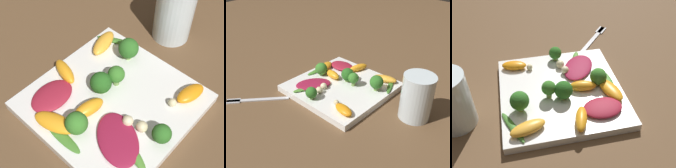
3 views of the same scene
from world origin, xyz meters
TOP-DOWN VIEW (x-y plane):
  - ground_plane at (0.00, 0.00)m, footprint 2.40×2.40m
  - plate at (0.00, 0.00)m, footprint 0.26×0.26m
  - drinking_glass at (0.22, 0.03)m, footprint 0.08×0.08m
  - fork at (-0.14, -0.21)m, footprint 0.12×0.14m
  - radicchio_leaf_0 at (-0.05, -0.06)m, footprint 0.11×0.12m
  - radicchio_leaf_1 at (-0.07, 0.08)m, footprint 0.08×0.06m
  - orange_segment_0 at (-0.02, 0.10)m, footprint 0.04×0.07m
  - orange_segment_1 at (0.08, 0.10)m, footprint 0.07×0.05m
  - orange_segment_2 at (-0.10, 0.03)m, footprint 0.05×0.08m
  - orange_segment_3 at (0.09, -0.09)m, footprint 0.06×0.04m
  - orange_segment_4 at (-0.05, 0.01)m, footprint 0.06×0.03m
  - broccoli_floret_0 at (-0.00, 0.03)m, footprint 0.04×0.04m
  - broccoli_floret_1 at (0.09, 0.04)m, footprint 0.04×0.04m
  - broccoli_floret_2 at (0.03, 0.02)m, footprint 0.03×0.03m
  - broccoli_floret_3 at (-0.08, 0.00)m, footprint 0.04×0.04m
  - broccoli_floret_4 at (-0.01, -0.11)m, footprint 0.03×0.03m
  - arugula_sprig_0 at (-0.11, 0.01)m, footprint 0.02×0.08m
  - arugula_sprig_1 at (0.11, 0.09)m, footprint 0.05×0.08m
  - arugula_sprig_2 at (-0.06, -0.10)m, footprint 0.03×0.06m
  - macadamia_nut_0 at (0.06, 0.10)m, footprint 0.01×0.01m
  - macadamia_nut_1 at (0.06, -0.08)m, footprint 0.01×0.01m
  - macadamia_nut_2 at (-0.01, -0.07)m, footprint 0.02×0.02m
  - macadamia_nut_3 at (-0.02, -0.05)m, footprint 0.02×0.02m

SIDE VIEW (x-z plane):
  - ground_plane at x=0.00m, z-range 0.00..0.00m
  - fork at x=-0.14m, z-range 0.00..0.01m
  - plate at x=0.00m, z-range 0.00..0.02m
  - arugula_sprig_0 at x=-0.11m, z-range 0.02..0.02m
  - arugula_sprig_1 at x=0.11m, z-range 0.02..0.02m
  - arugula_sprig_2 at x=-0.06m, z-range 0.02..0.03m
  - radicchio_leaf_0 at x=-0.05m, z-range 0.02..0.03m
  - macadamia_nut_0 at x=0.06m, z-range 0.02..0.03m
  - radicchio_leaf_1 at x=-0.07m, z-range 0.02..0.03m
  - macadamia_nut_1 at x=0.06m, z-range 0.02..0.03m
  - orange_segment_2 at x=-0.10m, z-range 0.02..0.03m
  - orange_segment_3 at x=0.09m, z-range 0.02..0.04m
  - macadamia_nut_3 at x=-0.02m, z-range 0.02..0.04m
  - orange_segment_1 at x=0.08m, z-range 0.02..0.04m
  - macadamia_nut_2 at x=-0.01m, z-range 0.02..0.04m
  - orange_segment_0 at x=-0.02m, z-range 0.02..0.04m
  - orange_segment_4 at x=-0.05m, z-range 0.02..0.04m
  - broccoli_floret_4 at x=-0.01m, z-range 0.02..0.05m
  - broccoli_floret_3 at x=-0.08m, z-range 0.02..0.06m
  - broccoli_floret_0 at x=0.00m, z-range 0.02..0.06m
  - broccoli_floret_2 at x=0.03m, z-range 0.02..0.06m
  - broccoli_floret_1 at x=0.09m, z-range 0.02..0.07m
  - drinking_glass at x=0.22m, z-range 0.00..0.12m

